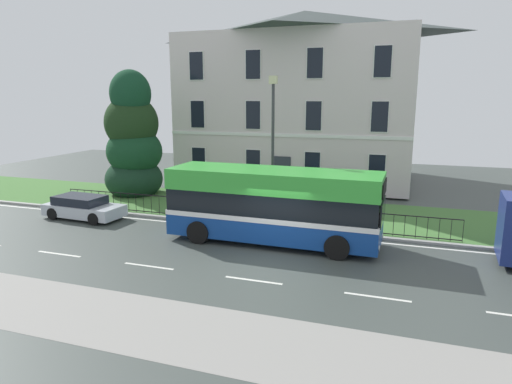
# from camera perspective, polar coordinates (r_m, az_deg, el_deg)

# --- Properties ---
(ground_plane) EXTENTS (60.00, 56.00, 0.18)m
(ground_plane) POSITION_cam_1_polar(r_m,az_deg,el_deg) (18.05, 2.89, -7.51)
(ground_plane) COLOR #3E4642
(georgian_townhouse) EXTENTS (15.72, 11.03, 11.72)m
(georgian_townhouse) POSITION_cam_1_polar(r_m,az_deg,el_deg) (33.45, 5.95, 11.91)
(georgian_townhouse) COLOR silver
(georgian_townhouse) RESTS_ON ground_plane
(iron_verge_railing) EXTENTS (19.67, 0.04, 0.97)m
(iron_verge_railing) POSITION_cam_1_polar(r_m,az_deg,el_deg) (21.59, -2.16, -2.47)
(iron_verge_railing) COLOR black
(iron_verge_railing) RESTS_ON ground_plane
(evergreen_tree) EXTENTS (3.55, 3.47, 7.84)m
(evergreen_tree) POSITION_cam_1_polar(r_m,az_deg,el_deg) (28.38, -15.26, 5.97)
(evergreen_tree) COLOR #423328
(evergreen_tree) RESTS_ON ground_plane
(single_decker_bus) EXTENTS (8.82, 2.78, 3.07)m
(single_decker_bus) POSITION_cam_1_polar(r_m,az_deg,el_deg) (18.71, 2.24, -1.61)
(single_decker_bus) COLOR navy
(single_decker_bus) RESTS_ON ground_plane
(parked_hatchback_00) EXTENTS (4.11, 1.95, 1.14)m
(parked_hatchback_00) POSITION_cam_1_polar(r_m,az_deg,el_deg) (24.22, -20.98, -1.81)
(parked_hatchback_00) COLOR silver
(parked_hatchback_00) RESTS_ON ground_plane
(street_lamp_post) EXTENTS (0.36, 0.24, 6.80)m
(street_lamp_post) POSITION_cam_1_polar(r_m,az_deg,el_deg) (21.11, 2.14, 6.54)
(street_lamp_post) COLOR #333338
(street_lamp_post) RESTS_ON ground_plane
(litter_bin) EXTENTS (0.50, 0.50, 1.10)m
(litter_bin) POSITION_cam_1_polar(r_m,az_deg,el_deg) (22.87, -6.96, -1.60)
(litter_bin) COLOR #4C4742
(litter_bin) RESTS_ON ground_plane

